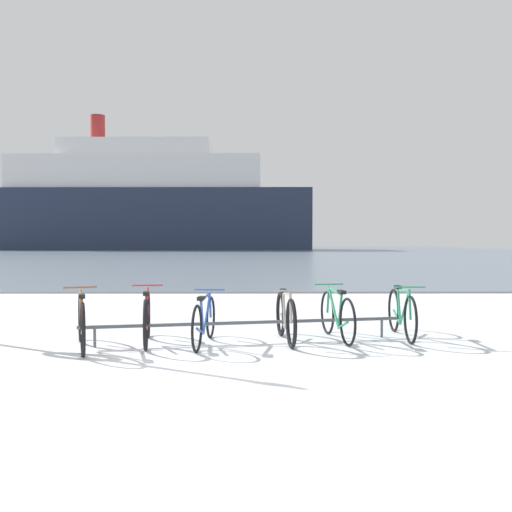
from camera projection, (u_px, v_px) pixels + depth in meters
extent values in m
cube|color=silver|center=(133.00, 433.00, 4.28)|extent=(80.00, 22.00, 0.08)
cube|color=slate|center=(246.00, 252.00, 70.25)|extent=(80.00, 110.00, 0.08)
cube|color=#47474C|center=(219.00, 293.00, 15.28)|extent=(80.00, 0.50, 0.05)
cylinder|color=#4C5156|center=(246.00, 323.00, 7.91)|extent=(4.65, 0.93, 0.05)
cylinder|color=#4C5156|center=(95.00, 337.00, 7.51)|extent=(0.04, 0.04, 0.28)
cylinder|color=#4C5156|center=(382.00, 328.00, 8.32)|extent=(0.04, 0.04, 0.28)
torus|color=black|center=(80.00, 318.00, 7.90)|extent=(0.28, 0.68, 0.70)
torus|color=black|center=(83.00, 329.00, 6.90)|extent=(0.28, 0.68, 0.70)
cylinder|color=brown|center=(81.00, 313.00, 7.57)|extent=(0.22, 0.54, 0.59)
cylinder|color=brown|center=(82.00, 318.00, 7.24)|extent=(0.10, 0.19, 0.53)
cylinder|color=brown|center=(81.00, 295.00, 7.48)|extent=(0.26, 0.66, 0.08)
cylinder|color=brown|center=(82.00, 333.00, 7.11)|extent=(0.19, 0.45, 0.19)
cylinder|color=brown|center=(80.00, 305.00, 7.85)|extent=(0.07, 0.12, 0.41)
cube|color=black|center=(82.00, 296.00, 7.16)|extent=(0.14, 0.22, 0.05)
cylinder|color=brown|center=(80.00, 287.00, 7.81)|extent=(0.44, 0.17, 0.02)
torus|color=black|center=(148.00, 315.00, 8.27)|extent=(0.16, 0.70, 0.70)
torus|color=black|center=(146.00, 325.00, 7.28)|extent=(0.16, 0.70, 0.70)
cylinder|color=#B22D2D|center=(147.00, 309.00, 7.95)|extent=(0.12, 0.53, 0.59)
cylinder|color=#B22D2D|center=(147.00, 314.00, 7.63)|extent=(0.06, 0.19, 0.52)
cylinder|color=#B22D2D|center=(147.00, 292.00, 7.87)|extent=(0.14, 0.65, 0.08)
cylinder|color=#B22D2D|center=(146.00, 328.00, 7.50)|extent=(0.11, 0.44, 0.19)
cylinder|color=#B22D2D|center=(148.00, 302.00, 8.23)|extent=(0.05, 0.12, 0.41)
cube|color=black|center=(146.00, 293.00, 7.54)|extent=(0.11, 0.21, 0.05)
cylinder|color=#B22D2D|center=(148.00, 285.00, 8.19)|extent=(0.46, 0.10, 0.02)
torus|color=black|center=(211.00, 317.00, 8.20)|extent=(0.10, 0.64, 0.64)
torus|color=black|center=(197.00, 329.00, 7.15)|extent=(0.10, 0.64, 0.64)
cylinder|color=#3359B2|center=(207.00, 313.00, 7.85)|extent=(0.09, 0.55, 0.54)
cylinder|color=#3359B2|center=(202.00, 318.00, 7.52)|extent=(0.05, 0.19, 0.49)
cylinder|color=#3359B2|center=(206.00, 297.00, 7.77)|extent=(0.10, 0.68, 0.08)
cylinder|color=#3359B2|center=(200.00, 331.00, 7.38)|extent=(0.08, 0.46, 0.18)
cylinder|color=#3359B2|center=(210.00, 305.00, 8.15)|extent=(0.05, 0.12, 0.38)
cube|color=black|center=(201.00, 298.00, 7.43)|extent=(0.10, 0.21, 0.05)
cylinder|color=#3359B2|center=(210.00, 290.00, 8.11)|extent=(0.46, 0.07, 0.02)
torus|color=black|center=(291.00, 324.00, 7.42)|extent=(0.12, 0.69, 0.69)
torus|color=black|center=(281.00, 314.00, 8.39)|extent=(0.12, 0.69, 0.69)
cylinder|color=gray|center=(288.00, 312.00, 7.73)|extent=(0.09, 0.52, 0.57)
cylinder|color=gray|center=(284.00, 311.00, 8.05)|extent=(0.05, 0.18, 0.51)
cylinder|color=gray|center=(287.00, 294.00, 7.80)|extent=(0.10, 0.64, 0.08)
cylinder|color=gray|center=(283.00, 321.00, 8.18)|extent=(0.08, 0.43, 0.19)
cylinder|color=gray|center=(291.00, 309.00, 7.45)|extent=(0.05, 0.11, 0.40)
cube|color=black|center=(283.00, 291.00, 8.11)|extent=(0.10, 0.21, 0.05)
cylinder|color=gray|center=(290.00, 291.00, 7.48)|extent=(0.46, 0.07, 0.02)
torus|color=black|center=(327.00, 312.00, 8.57)|extent=(0.14, 0.68, 0.68)
torus|color=black|center=(348.00, 322.00, 7.58)|extent=(0.14, 0.68, 0.68)
cylinder|color=#2D8C60|center=(333.00, 307.00, 8.24)|extent=(0.11, 0.53, 0.58)
cylinder|color=#2D8C60|center=(340.00, 312.00, 7.92)|extent=(0.06, 0.19, 0.52)
cylinder|color=#2D8C60|center=(335.00, 291.00, 8.16)|extent=(0.13, 0.66, 0.08)
cylinder|color=#2D8C60|center=(343.00, 325.00, 7.79)|extent=(0.10, 0.44, 0.19)
cylinder|color=#2D8C60|center=(328.00, 300.00, 8.53)|extent=(0.05, 0.12, 0.41)
cube|color=black|center=(342.00, 292.00, 7.84)|extent=(0.11, 0.21, 0.05)
cylinder|color=#2D8C60|center=(329.00, 284.00, 8.48)|extent=(0.46, 0.09, 0.02)
torus|color=black|center=(410.00, 320.00, 7.74)|extent=(0.06, 0.70, 0.70)
torus|color=black|center=(394.00, 310.00, 8.80)|extent=(0.06, 0.70, 0.70)
cylinder|color=#2D8C60|center=(405.00, 308.00, 8.08)|extent=(0.05, 0.56, 0.59)
cylinder|color=#2D8C60|center=(399.00, 307.00, 8.43)|extent=(0.04, 0.19, 0.53)
cylinder|color=#2D8C60|center=(403.00, 290.00, 8.15)|extent=(0.06, 0.69, 0.09)
cylinder|color=#2D8C60|center=(397.00, 317.00, 8.58)|extent=(0.05, 0.46, 0.19)
cylinder|color=#2D8C60|center=(410.00, 305.00, 7.77)|extent=(0.04, 0.12, 0.42)
cube|color=black|center=(398.00, 287.00, 8.50)|extent=(0.09, 0.20, 0.05)
cylinder|color=#2D8C60|center=(409.00, 287.00, 7.81)|extent=(0.46, 0.04, 0.02)
cube|color=#232D47|center=(147.00, 220.00, 83.35)|extent=(49.97, 12.77, 9.02)
cube|color=white|center=(139.00, 175.00, 83.16)|extent=(37.49, 10.78, 4.96)
cube|color=white|center=(138.00, 150.00, 83.04)|extent=(22.53, 8.76, 2.53)
cylinder|color=#A52626|center=(98.00, 129.00, 83.00)|extent=(2.17, 2.17, 4.06)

